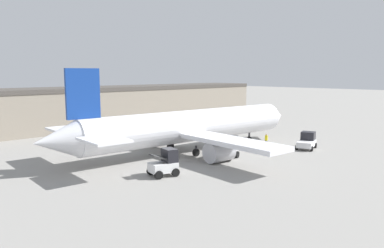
% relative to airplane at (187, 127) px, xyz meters
% --- Properties ---
extents(ground_plane, '(400.00, 400.00, 0.00)m').
position_rel_airplane_xyz_m(ground_plane, '(0.88, -0.07, -3.16)').
color(ground_plane, gray).
extents(terminal_building, '(93.70, 10.53, 7.28)m').
position_rel_airplane_xyz_m(terminal_building, '(-3.90, 28.99, 0.48)').
color(terminal_building, gray).
rests_on(terminal_building, ground_plane).
extents(airplane, '(37.57, 30.18, 10.28)m').
position_rel_airplane_xyz_m(airplane, '(0.00, 0.00, 0.00)').
color(airplane, white).
rests_on(airplane, ground_plane).
extents(ground_crew_worker, '(0.38, 0.38, 1.74)m').
position_rel_airplane_xyz_m(ground_crew_worker, '(10.16, -4.86, -2.24)').
color(ground_crew_worker, '#1E2338').
rests_on(ground_crew_worker, ground_plane).
extents(baggage_tug, '(3.01, 2.35, 2.60)m').
position_rel_airplane_xyz_m(baggage_tug, '(1.13, -5.82, -2.01)').
color(baggage_tug, silver).
rests_on(baggage_tug, ground_plane).
extents(belt_loader_truck, '(2.97, 2.55, 2.59)m').
position_rel_airplane_xyz_m(belt_loader_truck, '(-8.92, -6.40, -1.98)').
color(belt_loader_truck, silver).
rests_on(belt_loader_truck, ground_plane).
extents(pushback_tug, '(3.92, 2.98, 2.12)m').
position_rel_airplane_xyz_m(pushback_tug, '(12.87, -9.34, -2.19)').
color(pushback_tug, silver).
rests_on(pushback_tug, ground_plane).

